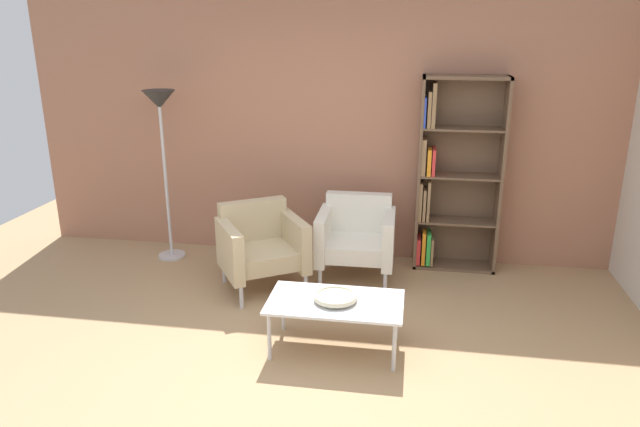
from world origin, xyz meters
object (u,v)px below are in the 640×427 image
object	(u,v)px
armchair_spare_guest	(261,245)
floor_lamp_torchiere	(161,120)
coffee_table_low	(335,305)
bookshelf_tall	(451,177)
armchair_by_bookshelf	(356,236)
decorative_bowl	(335,297)

from	to	relation	value
armchair_spare_guest	floor_lamp_torchiere	xyz separation A→B (m)	(-1.14, 0.57, 1.03)
coffee_table_low	armchair_spare_guest	distance (m)	1.29
coffee_table_low	floor_lamp_torchiere	distance (m)	2.73
armchair_spare_guest	bookshelf_tall	bearing A→B (deg)	-8.06
bookshelf_tall	armchair_by_bookshelf	xyz separation A→B (m)	(-0.87, -0.42, -0.51)
floor_lamp_torchiere	coffee_table_low	bearing A→B (deg)	-38.32
armchair_spare_guest	armchair_by_bookshelf	bearing A→B (deg)	-8.89
coffee_table_low	decorative_bowl	xyz separation A→B (m)	(0.00, -0.00, 0.07)
armchair_by_bookshelf	floor_lamp_torchiere	world-z (taller)	floor_lamp_torchiere
decorative_bowl	armchair_by_bookshelf	bearing A→B (deg)	89.45
floor_lamp_torchiere	armchair_spare_guest	bearing A→B (deg)	-26.50
decorative_bowl	armchair_spare_guest	bearing A→B (deg)	130.07
bookshelf_tall	coffee_table_low	size ratio (longest dim) A/B	1.90
decorative_bowl	armchair_by_bookshelf	size ratio (longest dim) A/B	0.41
armchair_spare_guest	armchair_by_bookshelf	distance (m)	0.93
decorative_bowl	armchair_spare_guest	xyz separation A→B (m)	(-0.83, 0.99, -0.02)
decorative_bowl	armchair_spare_guest	distance (m)	1.29
bookshelf_tall	coffee_table_low	world-z (taller)	bookshelf_tall
coffee_table_low	floor_lamp_torchiere	xyz separation A→B (m)	(-1.97, 1.56, 1.08)
coffee_table_low	armchair_by_bookshelf	size ratio (longest dim) A/B	1.28
decorative_bowl	armchair_spare_guest	size ratio (longest dim) A/B	0.34
bookshelf_tall	coffee_table_low	bearing A→B (deg)	-116.44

